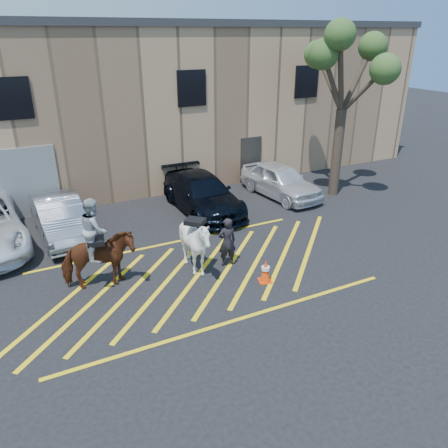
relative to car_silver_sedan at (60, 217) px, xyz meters
name	(u,v)px	position (x,y,z in m)	size (l,w,h in m)	color
ground	(193,271)	(3.24, -4.53, -0.72)	(90.00, 90.00, 0.00)	black
car_silver_sedan	(60,217)	(0.00, 0.00, 0.00)	(1.52, 4.36, 1.44)	gray
car_blue_suv	(202,193)	(5.56, -0.03, 0.02)	(2.07, 5.10, 1.48)	black
car_white_suv	(280,180)	(9.38, 0.00, 0.02)	(1.73, 4.31, 1.47)	white
handler	(227,242)	(4.37, -4.60, 0.08)	(0.58, 0.38, 1.60)	black
warehouse	(98,100)	(3.23, 7.46, 2.93)	(32.42, 10.20, 7.30)	tan
hatching_zone	(197,276)	(3.24, -4.83, -0.71)	(12.60, 5.12, 0.01)	yellow
mounted_bay	(97,253)	(0.51, -4.15, 0.39)	(2.20, 1.29, 2.73)	#5C2215
saddled_white	(196,244)	(3.33, -4.57, 0.23)	(2.29, 2.29, 1.89)	white
traffic_cone	(265,271)	(4.93, -6.02, -0.35)	(0.47, 0.47, 0.73)	#FA3A0A
tree	(346,62)	(11.71, -0.85, 4.97)	(3.99, 4.37, 7.31)	#4B3A2D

